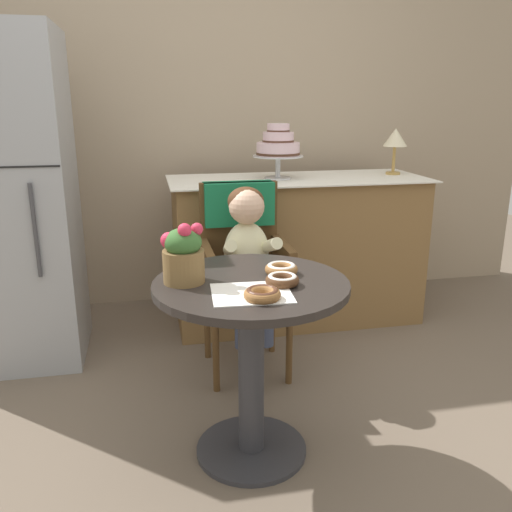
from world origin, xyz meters
name	(u,v)px	position (x,y,z in m)	size (l,w,h in m)	color
ground_plane	(251,451)	(0.00, 0.00, 0.00)	(8.00, 8.00, 0.00)	#6B5B4C
back_wall	(196,100)	(0.00, 1.85, 1.35)	(4.80, 0.10, 2.70)	tan
cafe_table	(251,335)	(0.00, 0.00, 0.51)	(0.72, 0.72, 0.72)	#282321
wicker_chair	(242,246)	(0.11, 0.77, 0.64)	(0.42, 0.45, 0.95)	brown
seated_child	(248,247)	(0.11, 0.61, 0.68)	(0.27, 0.32, 0.73)	beige
paper_napkin	(251,293)	(-0.02, -0.13, 0.72)	(0.27, 0.23, 0.00)	white
donut_front	(281,269)	(0.13, 0.06, 0.74)	(0.13, 0.13, 0.04)	#936033
donut_mid	(263,294)	(0.00, -0.19, 0.74)	(0.12, 0.12, 0.04)	#936033
donut_side	(282,280)	(0.10, -0.06, 0.74)	(0.12, 0.12, 0.04)	#4C2D19
flower_vase	(183,254)	(-0.24, 0.04, 0.82)	(0.15, 0.15, 0.23)	brown
display_counter	(297,249)	(0.55, 1.30, 0.45)	(1.56, 0.62, 0.90)	olive
tiered_cake_stand	(278,146)	(0.42, 1.30, 1.09)	(0.30, 0.30, 0.32)	silver
table_lamp	(395,139)	(1.18, 1.34, 1.12)	(0.15, 0.15, 0.28)	#B28C47
refrigerator	(8,202)	(-1.05, 1.10, 0.85)	(0.64, 0.63, 1.70)	#9EA0A5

